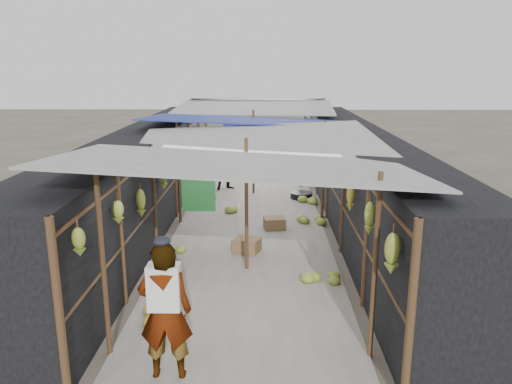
# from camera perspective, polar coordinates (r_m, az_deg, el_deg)

# --- Properties ---
(ground) EXTENTS (80.00, 80.00, 0.00)m
(ground) POSITION_cam_1_polar(r_m,az_deg,el_deg) (7.27, -1.93, -18.10)
(ground) COLOR #6B6356
(ground) RESTS_ON ground
(aisle_slab) EXTENTS (3.60, 16.00, 0.02)m
(aisle_slab) POSITION_cam_1_polar(r_m,az_deg,el_deg) (13.22, -0.53, -2.83)
(aisle_slab) COLOR #9E998E
(aisle_slab) RESTS_ON ground
(stall_left) EXTENTS (1.40, 15.00, 2.30)m
(stall_left) POSITION_cam_1_polar(r_m,az_deg,el_deg) (13.28, -12.27, 2.00)
(stall_left) COLOR black
(stall_left) RESTS_ON ground
(stall_right) EXTENTS (1.40, 15.00, 2.30)m
(stall_right) POSITION_cam_1_polar(r_m,az_deg,el_deg) (13.14, 11.32, 1.93)
(stall_right) COLOR black
(stall_right) RESTS_ON ground
(crate_near) EXTENTS (0.64, 0.58, 0.32)m
(crate_near) POSITION_cam_1_polar(r_m,az_deg,el_deg) (10.73, -1.04, -6.11)
(crate_near) COLOR olive
(crate_near) RESTS_ON ground
(crate_mid) EXTENTS (0.56, 0.47, 0.30)m
(crate_mid) POSITION_cam_1_polar(r_m,az_deg,el_deg) (12.19, 2.12, -3.63)
(crate_mid) COLOR olive
(crate_mid) RESTS_ON ground
(crate_back) EXTENTS (0.40, 0.34, 0.25)m
(crate_back) POSITION_cam_1_polar(r_m,az_deg,el_deg) (17.53, -0.94, 1.83)
(crate_back) COLOR olive
(crate_back) RESTS_ON ground
(black_basin) EXTENTS (0.66, 0.66, 0.20)m
(black_basin) POSITION_cam_1_polar(r_m,az_deg,el_deg) (15.05, 5.21, -0.41)
(black_basin) COLOR black
(black_basin) RESTS_ON ground
(vendor_elderly) EXTENTS (0.69, 0.47, 1.83)m
(vendor_elderly) POSITION_cam_1_polar(r_m,az_deg,el_deg) (6.49, -10.32, -13.27)
(vendor_elderly) COLOR silver
(vendor_elderly) RESTS_ON ground
(shopper_blue) EXTENTS (0.95, 0.88, 1.56)m
(shopper_blue) POSITION_cam_1_polar(r_m,az_deg,el_deg) (16.00, -3.25, 3.01)
(shopper_blue) COLOR #225EAA
(shopper_blue) RESTS_ON ground
(vendor_seated) EXTENTS (0.36, 0.56, 0.81)m
(vendor_seated) POSITION_cam_1_polar(r_m,az_deg,el_deg) (16.50, 5.01, 1.99)
(vendor_seated) COLOR #45423C
(vendor_seated) RESTS_ON ground
(market_canopy) EXTENTS (5.62, 15.20, 2.77)m
(market_canopy) POSITION_cam_1_polar(r_m,az_deg,el_deg) (13.06, -0.40, 7.71)
(market_canopy) COLOR brown
(market_canopy) RESTS_ON ground
(hanging_bananas) EXTENTS (3.95, 14.09, 0.81)m
(hanging_bananas) POSITION_cam_1_polar(r_m,az_deg,el_deg) (12.51, -1.14, 3.90)
(hanging_bananas) COLOR olive
(hanging_bananas) RESTS_ON ground
(floor_bananas) EXTENTS (3.87, 10.72, 0.35)m
(floor_bananas) POSITION_cam_1_polar(r_m,az_deg,el_deg) (12.57, 0.87, -3.02)
(floor_bananas) COLOR olive
(floor_bananas) RESTS_ON ground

